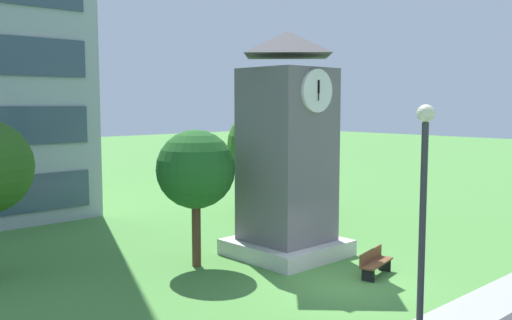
# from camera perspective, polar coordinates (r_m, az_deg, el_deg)

# --- Properties ---
(ground_plane) EXTENTS (160.00, 160.00, 0.00)m
(ground_plane) POSITION_cam_1_polar(r_m,az_deg,el_deg) (18.73, 8.75, -12.46)
(ground_plane) COLOR #4C893D
(kerb_strip) EXTENTS (120.00, 1.60, 0.01)m
(kerb_strip) POSITION_cam_1_polar(r_m,az_deg,el_deg) (16.75, 19.54, -14.96)
(kerb_strip) COLOR #9E9E99
(kerb_strip) RESTS_ON ground
(clock_tower) EXTENTS (3.81, 3.81, 8.51)m
(clock_tower) POSITION_cam_1_polar(r_m,az_deg,el_deg) (21.46, 3.17, 0.13)
(clock_tower) COLOR slate
(clock_tower) RESTS_ON ground
(park_bench) EXTENTS (1.86, 0.87, 0.88)m
(park_bench) POSITION_cam_1_polar(r_m,az_deg,el_deg) (19.86, 11.92, -10.08)
(park_bench) COLOR brown
(park_bench) RESTS_ON ground
(street_lamp) EXTENTS (0.36, 0.36, 5.81)m
(street_lamp) POSITION_cam_1_polar(r_m,az_deg,el_deg) (12.12, 16.50, -5.06)
(street_lamp) COLOR #333338
(street_lamp) RESTS_ON ground
(tree_near_tower) EXTENTS (4.32, 4.32, 5.73)m
(tree_near_tower) POSITION_cam_1_polar(r_m,az_deg,el_deg) (30.20, 1.14, 1.42)
(tree_near_tower) COLOR #513823
(tree_near_tower) RESTS_ON ground
(tree_streetside) EXTENTS (2.81, 2.81, 4.92)m
(tree_streetside) POSITION_cam_1_polar(r_m,az_deg,el_deg) (20.08, -6.11, -1.00)
(tree_streetside) COLOR #513823
(tree_streetside) RESTS_ON ground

